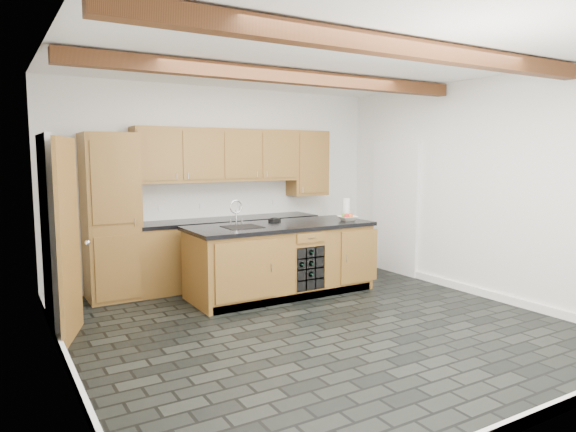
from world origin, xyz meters
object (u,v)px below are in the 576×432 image
kitchen_scale (275,220)px  paper_towel (346,208)px  fruit_bowl (348,218)px  island (282,259)px

kitchen_scale → paper_towel: (1.06, -0.20, 0.12)m
fruit_bowl → paper_towel: size_ratio=0.93×
island → paper_towel: bearing=4.1°
island → kitchen_scale: kitchen_scale is taller
kitchen_scale → paper_towel: 1.09m
island → fruit_bowl: fruit_bowl is taller
kitchen_scale → fruit_bowl: 1.01m
kitchen_scale → fruit_bowl: (0.91, -0.43, 0.01)m
island → kitchen_scale: 0.57m
fruit_bowl → paper_towel: (0.15, 0.23, 0.11)m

